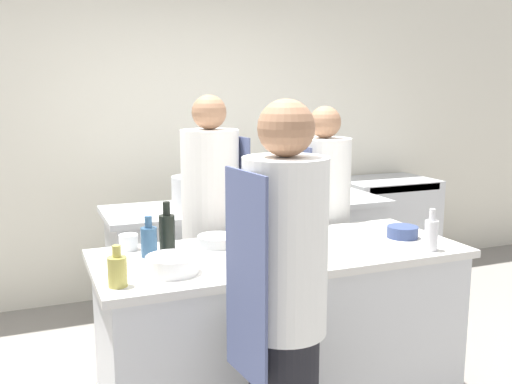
# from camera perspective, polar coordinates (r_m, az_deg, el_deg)

# --- Properties ---
(wall_back) EXTENTS (8.00, 0.06, 2.80)m
(wall_back) POSITION_cam_1_polar(r_m,az_deg,el_deg) (4.91, -7.88, 6.15)
(wall_back) COLOR silver
(wall_back) RESTS_ON ground_plane
(prep_counter) EXTENTS (1.93, 0.80, 0.91)m
(prep_counter) POSITION_cam_1_polar(r_m,az_deg,el_deg) (3.16, 2.46, -13.78)
(prep_counter) COLOR silver
(prep_counter) RESTS_ON ground_plane
(pass_counter) EXTENTS (2.11, 0.66, 0.91)m
(pass_counter) POSITION_cam_1_polar(r_m,az_deg,el_deg) (4.32, -0.62, -7.06)
(pass_counter) COLOR silver
(pass_counter) RESTS_ON ground_plane
(oven_range) EXTENTS (0.87, 0.63, 0.92)m
(oven_range) POSITION_cam_1_polar(r_m,az_deg,el_deg) (5.51, 12.62, -3.48)
(oven_range) COLOR silver
(oven_range) RESTS_ON ground_plane
(chef_at_prep_near) EXTENTS (0.37, 0.35, 1.71)m
(chef_at_prep_near) POSITION_cam_1_polar(r_m,az_deg,el_deg) (2.32, 2.78, -12.01)
(chef_at_prep_near) COLOR black
(chef_at_prep_near) RESTS_ON ground_plane
(chef_at_stove) EXTENTS (0.39, 0.37, 1.71)m
(chef_at_stove) POSITION_cam_1_polar(r_m,az_deg,el_deg) (3.58, -4.48, -4.10)
(chef_at_stove) COLOR black
(chef_at_stove) RESTS_ON ground_plane
(chef_at_pass_far) EXTENTS (0.36, 0.35, 1.64)m
(chef_at_pass_far) POSITION_cam_1_polar(r_m,az_deg,el_deg) (3.83, 6.64, -3.78)
(chef_at_pass_far) COLOR black
(chef_at_pass_far) RESTS_ON ground_plane
(bottle_olive_oil) EXTENTS (0.08, 0.08, 0.26)m
(bottle_olive_oil) POSITION_cam_1_polar(r_m,az_deg,el_deg) (3.01, -8.89, -3.87)
(bottle_olive_oil) COLOR black
(bottle_olive_oil) RESTS_ON prep_counter
(bottle_vinegar) EXTENTS (0.08, 0.08, 0.19)m
(bottle_vinegar) POSITION_cam_1_polar(r_m,az_deg,el_deg) (3.21, 0.91, -3.33)
(bottle_vinegar) COLOR #5B2319
(bottle_vinegar) RESTS_ON prep_counter
(bottle_wine) EXTENTS (0.07, 0.07, 0.22)m
(bottle_wine) POSITION_cam_1_polar(r_m,az_deg,el_deg) (3.11, 17.12, -4.03)
(bottle_wine) COLOR silver
(bottle_wine) RESTS_ON prep_counter
(bottle_cooking_oil) EXTENTS (0.08, 0.08, 0.18)m
(bottle_cooking_oil) POSITION_cam_1_polar(r_m,az_deg,el_deg) (2.51, -13.69, -7.61)
(bottle_cooking_oil) COLOR #B2A84C
(bottle_cooking_oil) RESTS_ON prep_counter
(bottle_sauce) EXTENTS (0.06, 0.06, 0.23)m
(bottle_sauce) POSITION_cam_1_polar(r_m,az_deg,el_deg) (3.17, 5.47, -3.26)
(bottle_sauce) COLOR #19471E
(bottle_sauce) RESTS_ON prep_counter
(bottle_water) EXTENTS (0.08, 0.08, 0.21)m
(bottle_water) POSITION_cam_1_polar(r_m,az_deg,el_deg) (2.91, -10.66, -4.81)
(bottle_water) COLOR #2D5175
(bottle_water) RESTS_ON prep_counter
(bowl_mixing_large) EXTENTS (0.17, 0.17, 0.07)m
(bowl_mixing_large) POSITION_cam_1_polar(r_m,az_deg,el_deg) (3.34, 14.43, -3.89)
(bowl_mixing_large) COLOR navy
(bowl_mixing_large) RESTS_ON prep_counter
(bowl_prep_small) EXTENTS (0.24, 0.24, 0.08)m
(bowl_prep_small) POSITION_cam_1_polar(r_m,az_deg,el_deg) (2.65, -8.39, -7.19)
(bowl_prep_small) COLOR white
(bowl_prep_small) RESTS_ON prep_counter
(bowl_ceramic_blue) EXTENTS (0.21, 0.21, 0.06)m
(bowl_ceramic_blue) POSITION_cam_1_polar(r_m,az_deg,el_deg) (3.07, -3.90, -4.88)
(bowl_ceramic_blue) COLOR #B7BABC
(bowl_ceramic_blue) RESTS_ON prep_counter
(cup) EXTENTS (0.10, 0.10, 0.08)m
(cup) POSITION_cam_1_polar(r_m,az_deg,el_deg) (3.06, -12.63, -4.91)
(cup) COLOR white
(cup) RESTS_ON prep_counter
(cutting_board) EXTENTS (0.31, 0.22, 0.01)m
(cutting_board) POSITION_cam_1_polar(r_m,az_deg,el_deg) (2.97, 1.32, -5.84)
(cutting_board) COLOR olive
(cutting_board) RESTS_ON prep_counter
(stockpot) EXTENTS (0.30, 0.30, 0.23)m
(stockpot) POSITION_cam_1_polar(r_m,az_deg,el_deg) (3.99, -6.31, -0.10)
(stockpot) COLOR silver
(stockpot) RESTS_ON pass_counter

